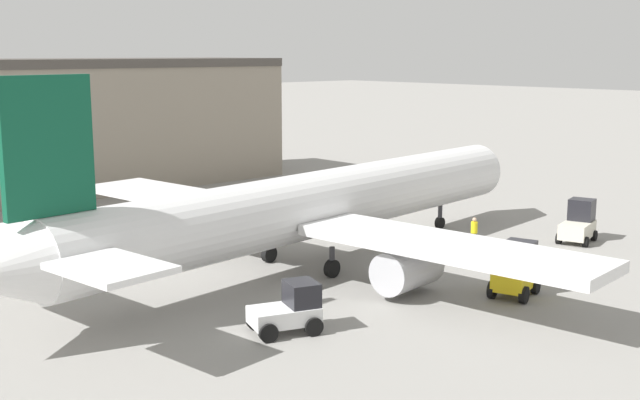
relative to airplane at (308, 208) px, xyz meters
The scene contains 6 objects.
ground_plane 3.30m from the airplane, ahead, with size 400.00×400.00×0.00m, color gray.
airplane is the anchor object (origin of this frame).
ground_crew_worker 10.64m from the airplane, 18.15° to the right, with size 0.38×0.38×1.75m.
baggage_tug 17.09m from the airplane, 22.62° to the right, with size 3.09×2.40×2.47m.
belt_loader_truck 11.04m from the airplane, 69.45° to the right, with size 2.89×2.37×2.47m.
pushback_tug 10.16m from the airplane, 135.96° to the right, with size 3.13×2.67×2.03m.
Camera 1 is at (-27.91, -30.46, 11.07)m, focal length 45.00 mm.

